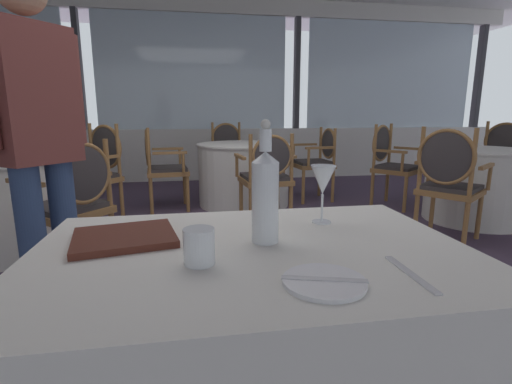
% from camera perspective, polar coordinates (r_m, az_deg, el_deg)
% --- Properties ---
extents(ground_plane, '(14.14, 14.14, 0.00)m').
position_cam_1_polar(ground_plane, '(2.88, -7.90, -10.86)').
color(ground_plane, '#47384C').
extents(window_wall_far, '(10.87, 0.14, 2.88)m').
position_cam_1_polar(window_wall_far, '(6.36, -9.32, 12.10)').
color(window_wall_far, silver).
rests_on(window_wall_far, ground_plane).
extents(foreground_table, '(1.19, 0.80, 0.75)m').
position_cam_1_polar(foreground_table, '(1.22, -0.52, -25.16)').
color(foreground_table, silver).
rests_on(foreground_table, ground_plane).
extents(side_plate, '(0.18, 0.18, 0.01)m').
position_cam_1_polar(side_plate, '(0.84, 10.29, -13.22)').
color(side_plate, white).
rests_on(side_plate, foreground_table).
extents(butter_knife, '(0.18, 0.07, 0.00)m').
position_cam_1_polar(butter_knife, '(0.84, 10.30, -12.90)').
color(butter_knife, silver).
rests_on(butter_knife, foreground_table).
extents(dinner_fork, '(0.02, 0.21, 0.00)m').
position_cam_1_polar(dinner_fork, '(0.94, 22.35, -11.37)').
color(dinner_fork, silver).
rests_on(dinner_fork, foreground_table).
extents(water_bottle, '(0.08, 0.08, 0.34)m').
position_cam_1_polar(water_bottle, '(1.05, 1.41, -0.31)').
color(water_bottle, white).
rests_on(water_bottle, foreground_table).
extents(wine_glass, '(0.08, 0.08, 0.19)m').
position_cam_1_polar(wine_glass, '(1.25, 10.10, 1.63)').
color(wine_glass, white).
rests_on(wine_glass, foreground_table).
extents(water_tumbler, '(0.08, 0.08, 0.09)m').
position_cam_1_polar(water_tumbler, '(0.93, -8.61, -8.14)').
color(water_tumbler, white).
rests_on(water_tumbler, foreground_table).
extents(menu_book, '(0.32, 0.29, 0.02)m').
position_cam_1_polar(menu_book, '(1.15, -19.26, -6.49)').
color(menu_book, '#512319').
rests_on(menu_book, foreground_table).
extents(background_table_0, '(1.02, 1.02, 0.75)m').
position_cam_1_polar(background_table_0, '(4.53, 30.41, 0.91)').
color(background_table_0, silver).
rests_on(background_table_0, ground_plane).
extents(dining_chair_0_0, '(0.66, 0.65, 0.98)m').
position_cam_1_polar(dining_chair_0_0, '(4.80, 19.69, 4.77)').
color(dining_chair_0_0, olive).
rests_on(dining_chair_0_0, ground_plane).
extents(dining_chair_0_1, '(0.65, 0.66, 1.00)m').
position_cam_1_polar(dining_chair_0_1, '(3.59, 27.10, 2.03)').
color(dining_chair_0_1, olive).
rests_on(dining_chair_0_1, ground_plane).
extents(dining_chair_0_3, '(0.65, 0.66, 1.01)m').
position_cam_1_polar(dining_chair_0_3, '(5.42, 33.06, 4.46)').
color(dining_chair_0_3, olive).
rests_on(dining_chair_0_3, ground_plane).
extents(dining_chair_1_0, '(0.65, 0.66, 0.93)m').
position_cam_1_polar(dining_chair_1_0, '(2.83, -25.89, -0.72)').
color(dining_chair_1_0, olive).
rests_on(dining_chair_1_0, ground_plane).
extents(dining_chair_1_1, '(0.66, 0.65, 1.00)m').
position_cam_1_polar(dining_chair_1_1, '(4.17, -22.93, 3.71)').
color(dining_chair_1_1, olive).
rests_on(dining_chair_1_1, ground_plane).
extents(background_table_2, '(1.13, 1.13, 0.75)m').
position_cam_1_polar(background_table_2, '(4.61, -1.86, 2.72)').
color(background_table_2, silver).
rests_on(background_table_2, ground_plane).
extents(dining_chair_2_0, '(0.51, 0.57, 0.94)m').
position_cam_1_polar(dining_chair_2_0, '(4.46, -14.35, 4.36)').
color(dining_chair_2_0, olive).
rests_on(dining_chair_2_0, ground_plane).
extents(dining_chair_2_1, '(0.57, 0.51, 0.92)m').
position_cam_1_polar(dining_chair_2_1, '(3.64, 1.76, 3.07)').
color(dining_chair_2_1, olive).
rests_on(dining_chair_2_1, ground_plane).
extents(dining_chair_2_2, '(0.51, 0.57, 0.93)m').
position_cam_1_polar(dining_chair_2_2, '(4.90, 9.42, 5.23)').
color(dining_chair_2_2, olive).
rests_on(dining_chair_2_2, ground_plane).
extents(dining_chair_2_3, '(0.57, 0.51, 0.97)m').
position_cam_1_polar(dining_chair_2_3, '(5.54, -4.30, 6.25)').
color(dining_chair_2_3, olive).
rests_on(dining_chair_2_3, ground_plane).
extents(dining_chair_3_2, '(0.66, 0.65, 0.91)m').
position_cam_1_polar(dining_chair_3_2, '(6.37, -33.21, 4.87)').
color(dining_chair_3_2, olive).
rests_on(dining_chair_3_2, ground_plane).
extents(diner_person_0, '(0.38, 0.44, 1.77)m').
position_cam_1_polar(diner_person_0, '(2.14, -30.18, 7.86)').
color(diner_person_0, '#334770').
rests_on(diner_person_0, ground_plane).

